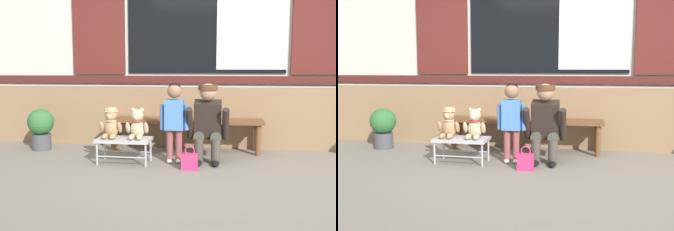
{
  "view_description": "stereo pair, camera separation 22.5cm",
  "coord_description": "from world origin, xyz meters",
  "views": [
    {
      "loc": [
        0.28,
        -3.94,
        1.13
      ],
      "look_at": [
        -0.39,
        0.55,
        0.55
      ],
      "focal_mm": 39.87,
      "sensor_mm": 36.0,
      "label": 1
    },
    {
      "loc": [
        0.51,
        -3.9,
        1.13
      ],
      "look_at": [
        -0.39,
        0.55,
        0.55
      ],
      "focal_mm": 39.87,
      "sensor_mm": 36.0,
      "label": 2
    }
  ],
  "objects": [
    {
      "name": "child_standing",
      "position": [
        -0.29,
        0.4,
        0.59
      ],
      "size": [
        0.35,
        0.18,
        0.96
      ],
      "color": "#994C4C",
      "rests_on": "ground"
    },
    {
      "name": "potted_plant",
      "position": [
        -2.21,
        0.84,
        0.32
      ],
      "size": [
        0.36,
        0.36,
        0.57
      ],
      "color": "#4C4C51",
      "rests_on": "ground"
    },
    {
      "name": "teddy_bear_plain",
      "position": [
        -0.72,
        0.3,
        0.46
      ],
      "size": [
        0.28,
        0.26,
        0.36
      ],
      "color": "#CCB289",
      "rests_on": "small_display_bench"
    },
    {
      "name": "adult_crouching",
      "position": [
        0.11,
        0.47,
        0.48
      ],
      "size": [
        0.5,
        0.49,
        0.95
      ],
      "color": "#4C473D",
      "rests_on": "ground"
    },
    {
      "name": "wooden_bench_long",
      "position": [
        -0.23,
        1.06,
        0.37
      ],
      "size": [
        2.1,
        0.4,
        0.44
      ],
      "color": "brown",
      "rests_on": "ground"
    },
    {
      "name": "small_display_bench",
      "position": [
        -0.88,
        0.3,
        0.27
      ],
      "size": [
        0.64,
        0.36,
        0.3
      ],
      "color": "#BCBCC1",
      "rests_on": "ground"
    },
    {
      "name": "ground_plane",
      "position": [
        0.0,
        0.0,
        0.0
      ],
      "size": [
        60.0,
        60.0,
        0.0
      ],
      "primitive_type": "plane",
      "color": "gray"
    },
    {
      "name": "brick_low_wall",
      "position": [
        0.0,
        1.43,
        0.42
      ],
      "size": [
        8.12,
        0.25,
        0.85
      ],
      "primitive_type": "cube",
      "color": "#997551",
      "rests_on": "ground"
    },
    {
      "name": "shop_facade",
      "position": [
        0.0,
        1.94,
        1.64
      ],
      "size": [
        8.29,
        0.26,
        3.25
      ],
      "color": "silver",
      "rests_on": "ground"
    },
    {
      "name": "teddy_bear_with_hat",
      "position": [
        -1.04,
        0.3,
        0.47
      ],
      "size": [
        0.28,
        0.27,
        0.36
      ],
      "color": "tan",
      "rests_on": "small_display_bench"
    },
    {
      "name": "handbag_on_ground",
      "position": [
        -0.08,
        0.11,
        0.1
      ],
      "size": [
        0.18,
        0.11,
        0.27
      ],
      "color": "#E53370",
      "rests_on": "ground"
    }
  ]
}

